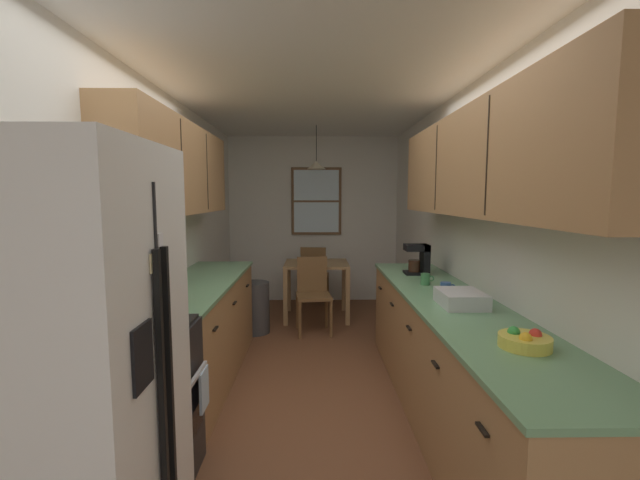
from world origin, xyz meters
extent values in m
plane|color=brown|center=(0.00, 1.00, 0.00)|extent=(12.00, 12.00, 0.00)
cube|color=white|center=(-1.35, 1.00, 1.27)|extent=(0.10, 9.00, 2.55)
cube|color=white|center=(1.35, 1.00, 1.27)|extent=(0.10, 9.00, 2.55)
cube|color=white|center=(0.00, 3.65, 1.27)|extent=(4.40, 0.10, 2.55)
cube|color=white|center=(0.00, 1.00, 2.59)|extent=(4.40, 9.00, 0.08)
cube|color=white|center=(-0.94, -1.30, 0.92)|extent=(0.73, 0.74, 1.83)
cube|color=black|center=(-0.57, -1.30, 0.86)|extent=(0.01, 0.01, 1.65)
cube|color=black|center=(-0.55, -1.34, 0.86)|extent=(0.02, 0.02, 1.17)
cube|color=black|center=(-0.55, -1.26, 0.86)|extent=(0.02, 0.02, 1.17)
cube|color=black|center=(-0.56, -1.47, 1.10)|extent=(0.01, 0.15, 0.22)
cube|color=beige|center=(-0.57, -1.34, 1.40)|extent=(0.01, 0.05, 0.07)
cube|color=white|center=(-0.57, -1.26, 1.47)|extent=(0.01, 0.04, 0.05)
cube|color=black|center=(-0.99, -0.62, 0.45)|extent=(0.62, 0.60, 0.90)
cube|color=black|center=(-0.67, -0.62, 0.42)|extent=(0.01, 0.42, 0.30)
cube|color=silver|center=(-0.65, -0.62, 0.63)|extent=(0.02, 0.48, 0.02)
cube|color=black|center=(-0.99, -0.62, 0.91)|extent=(0.59, 0.57, 0.02)
cube|color=black|center=(-1.27, -0.62, 1.00)|extent=(0.06, 0.60, 0.20)
cylinder|color=#2D2D2D|center=(-1.13, -0.75, 0.93)|extent=(0.15, 0.15, 0.01)
cylinder|color=#2D2D2D|center=(-1.13, -0.49, 0.93)|extent=(0.15, 0.15, 0.01)
cylinder|color=#2D2D2D|center=(-0.85, -0.75, 0.93)|extent=(0.15, 0.15, 0.01)
cylinder|color=#2D2D2D|center=(-0.85, -0.49, 0.93)|extent=(0.15, 0.15, 0.01)
cube|color=silver|center=(-1.11, -0.62, 1.63)|extent=(0.38, 0.58, 0.33)
cube|color=black|center=(-0.92, -0.68, 1.63)|extent=(0.01, 0.35, 0.21)
cube|color=#2D2D33|center=(-0.92, -0.42, 1.63)|extent=(0.01, 0.12, 0.21)
cube|color=#A87A4C|center=(-1.00, 0.76, 0.43)|extent=(0.60, 2.13, 0.87)
cube|color=#6B9E70|center=(-1.00, 0.76, 0.89)|extent=(0.63, 2.15, 0.03)
cube|color=black|center=(-0.69, 0.05, 0.70)|extent=(0.02, 0.10, 0.01)
cube|color=black|center=(-0.69, 0.76, 0.70)|extent=(0.02, 0.10, 0.01)
cube|color=black|center=(-0.69, 1.47, 0.70)|extent=(0.02, 0.10, 0.01)
cube|color=#A87A4C|center=(-1.14, 0.71, 1.86)|extent=(0.32, 2.23, 0.75)
cube|color=#2D2319|center=(-0.98, 0.34, 1.86)|extent=(0.01, 0.01, 0.69)
cube|color=#2D2319|center=(-0.98, 1.08, 1.86)|extent=(0.01, 0.01, 0.69)
cube|color=#A87A4C|center=(1.00, 0.04, 0.43)|extent=(0.60, 3.23, 0.87)
cube|color=#6B9E70|center=(1.00, 0.04, 0.89)|extent=(0.63, 3.25, 0.03)
cube|color=black|center=(0.69, -1.25, 0.70)|extent=(0.02, 0.10, 0.01)
cube|color=black|center=(0.69, -0.60, 0.70)|extent=(0.02, 0.10, 0.01)
cube|color=black|center=(0.69, 0.04, 0.70)|extent=(0.02, 0.10, 0.01)
cube|color=black|center=(0.69, 0.69, 0.70)|extent=(0.02, 0.10, 0.01)
cube|color=black|center=(0.69, 1.34, 0.70)|extent=(0.02, 0.10, 0.01)
cube|color=#A87A4C|center=(1.14, -0.01, 1.86)|extent=(0.32, 2.93, 0.72)
cube|color=#2D2319|center=(0.98, -0.49, 1.86)|extent=(0.01, 0.01, 0.66)
cube|color=#2D2319|center=(0.98, 0.48, 1.86)|extent=(0.01, 0.01, 0.66)
cube|color=#A87F51|center=(0.04, 2.65, 0.74)|extent=(0.84, 0.73, 0.03)
cube|color=#A87F51|center=(-0.35, 2.31, 0.36)|extent=(0.06, 0.06, 0.72)
cube|color=#A87F51|center=(0.44, 2.31, 0.36)|extent=(0.06, 0.06, 0.72)
cube|color=#A87F51|center=(-0.35, 2.99, 0.36)|extent=(0.06, 0.06, 0.72)
cube|color=#A87F51|center=(0.44, 2.99, 0.36)|extent=(0.06, 0.06, 0.72)
cube|color=brown|center=(0.01, 2.01, 0.45)|extent=(0.44, 0.44, 0.04)
cube|color=brown|center=(-0.01, 2.19, 0.68)|extent=(0.37, 0.07, 0.45)
cylinder|color=brown|center=(0.21, 1.85, 0.22)|extent=(0.04, 0.04, 0.43)
cylinder|color=brown|center=(-0.15, 1.80, 0.22)|extent=(0.04, 0.04, 0.43)
cylinder|color=brown|center=(0.17, 2.21, 0.22)|extent=(0.04, 0.04, 0.43)
cylinder|color=brown|center=(-0.19, 2.17, 0.22)|extent=(0.04, 0.04, 0.43)
cube|color=brown|center=(0.02, 3.29, 0.45)|extent=(0.44, 0.44, 0.04)
cube|color=brown|center=(0.00, 3.11, 0.68)|extent=(0.37, 0.07, 0.45)
cylinder|color=brown|center=(-0.14, 3.49, 0.22)|extent=(0.04, 0.04, 0.43)
cylinder|color=brown|center=(0.22, 3.45, 0.22)|extent=(0.04, 0.04, 0.43)
cylinder|color=brown|center=(-0.18, 3.13, 0.22)|extent=(0.04, 0.04, 0.43)
cylinder|color=brown|center=(0.18, 3.09, 0.22)|extent=(0.04, 0.04, 0.43)
cylinder|color=black|center=(0.04, 2.65, 2.32)|extent=(0.01, 0.01, 0.46)
cone|color=beige|center=(0.04, 2.65, 2.04)|extent=(0.24, 0.24, 0.10)
sphere|color=white|center=(0.04, 2.65, 2.06)|extent=(0.06, 0.06, 0.06)
cube|color=brown|center=(0.05, 3.58, 1.56)|extent=(0.77, 0.04, 1.03)
cube|color=silver|center=(0.05, 3.56, 1.56)|extent=(0.69, 0.01, 0.95)
cube|color=brown|center=(0.05, 3.56, 1.56)|extent=(0.69, 0.02, 0.03)
cylinder|color=#3F3F42|center=(-0.70, 2.04, 0.31)|extent=(0.35, 0.35, 0.61)
cylinder|color=red|center=(-1.00, 0.01, 0.99)|extent=(0.10, 0.10, 0.17)
cylinder|color=white|center=(-1.00, 0.01, 1.08)|extent=(0.10, 0.10, 0.02)
cube|color=silver|center=(-0.64, -0.47, 0.50)|extent=(0.02, 0.16, 0.24)
cube|color=black|center=(0.98, 1.04, 0.91)|extent=(0.22, 0.18, 0.02)
cube|color=black|center=(1.06, 1.04, 1.04)|extent=(0.06, 0.18, 0.28)
cube|color=black|center=(0.98, 1.04, 1.15)|extent=(0.22, 0.18, 0.06)
cylinder|color=#331E14|center=(0.96, 1.04, 0.98)|extent=(0.11, 0.11, 0.11)
cylinder|color=#3F7F4C|center=(0.94, 0.56, 0.95)|extent=(0.08, 0.08, 0.10)
torus|color=#3F7F4C|center=(0.99, 0.56, 0.95)|extent=(0.05, 0.01, 0.05)
cylinder|color=#335999|center=(1.01, 0.25, 0.94)|extent=(0.08, 0.08, 0.09)
torus|color=#335999|center=(1.06, 0.25, 0.95)|extent=(0.05, 0.01, 0.05)
cylinder|color=#E5D14C|center=(1.04, -0.88, 0.93)|extent=(0.24, 0.24, 0.06)
cylinder|color=black|center=(1.04, -0.88, 0.95)|extent=(0.20, 0.20, 0.03)
sphere|color=red|center=(1.09, -0.87, 0.96)|extent=(0.06, 0.06, 0.06)
sphere|color=green|center=(1.00, -0.83, 0.96)|extent=(0.06, 0.06, 0.06)
sphere|color=yellow|center=(1.02, -0.93, 0.96)|extent=(0.06, 0.06, 0.06)
cube|color=silver|center=(1.00, -0.10, 0.95)|extent=(0.28, 0.34, 0.10)
camera|label=1|loc=(0.01, -2.81, 1.63)|focal=23.17mm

